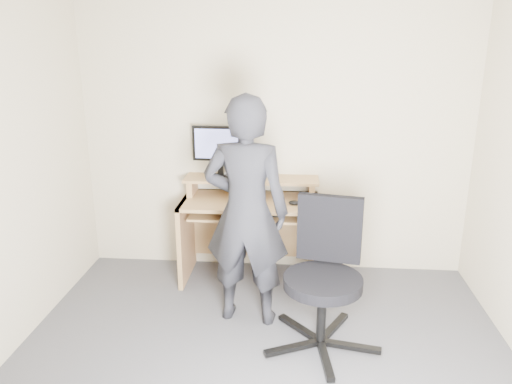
# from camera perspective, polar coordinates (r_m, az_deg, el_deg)

# --- Properties ---
(ground) EXTENTS (3.50, 3.50, 0.00)m
(ground) POSITION_cam_1_polar(r_m,az_deg,el_deg) (3.42, 0.45, -20.91)
(ground) COLOR #505055
(ground) RESTS_ON ground
(back_wall) EXTENTS (3.50, 0.02, 2.50)m
(back_wall) POSITION_cam_1_polar(r_m,az_deg,el_deg) (4.52, 2.17, 6.24)
(back_wall) COLOR beige
(back_wall) RESTS_ON ground
(desk) EXTENTS (1.20, 0.60, 0.91)m
(desk) POSITION_cam_1_polar(r_m,az_deg,el_deg) (4.51, -0.60, -3.05)
(desk) COLOR tan
(desk) RESTS_ON ground
(monitor) EXTENTS (0.49, 0.14, 0.46)m
(monitor) POSITION_cam_1_polar(r_m,az_deg,el_deg) (4.44, -4.16, 5.18)
(monitor) COLOR black
(monitor) RESTS_ON desk
(external_drive) EXTENTS (0.10, 0.14, 0.20)m
(external_drive) POSITION_cam_1_polar(r_m,az_deg,el_deg) (4.45, -0.36, 2.90)
(external_drive) COLOR black
(external_drive) RESTS_ON desk
(travel_mug) EXTENTS (0.09, 0.09, 0.16)m
(travel_mug) POSITION_cam_1_polar(r_m,az_deg,el_deg) (4.45, 0.19, 2.67)
(travel_mug) COLOR silver
(travel_mug) RESTS_ON desk
(smartphone) EXTENTS (0.08, 0.14, 0.01)m
(smartphone) POSITION_cam_1_polar(r_m,az_deg,el_deg) (4.43, 2.01, 1.56)
(smartphone) COLOR black
(smartphone) RESTS_ON desk
(charger) EXTENTS (0.05, 0.04, 0.03)m
(charger) POSITION_cam_1_polar(r_m,az_deg,el_deg) (4.43, -3.33, 1.71)
(charger) COLOR black
(charger) RESTS_ON desk
(headphones) EXTENTS (0.16, 0.15, 0.06)m
(headphones) POSITION_cam_1_polar(r_m,az_deg,el_deg) (4.55, -2.63, 2.01)
(headphones) COLOR silver
(headphones) RESTS_ON desk
(keyboard) EXTENTS (0.49, 0.27, 0.03)m
(keyboard) POSITION_cam_1_polar(r_m,az_deg,el_deg) (4.31, 0.11, -2.38)
(keyboard) COLOR black
(keyboard) RESTS_ON desk
(mouse) EXTENTS (0.11, 0.08, 0.04)m
(mouse) POSITION_cam_1_polar(r_m,az_deg,el_deg) (4.25, 4.39, -1.23)
(mouse) COLOR black
(mouse) RESTS_ON desk
(office_chair) EXTENTS (0.82, 0.81, 1.03)m
(office_chair) POSITION_cam_1_polar(r_m,az_deg,el_deg) (3.54, 7.88, -8.83)
(office_chair) COLOR black
(office_chair) RESTS_ON ground
(person) EXTENTS (0.68, 0.48, 1.75)m
(person) POSITION_cam_1_polar(r_m,az_deg,el_deg) (3.69, -1.13, -2.34)
(person) COLOR black
(person) RESTS_ON ground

